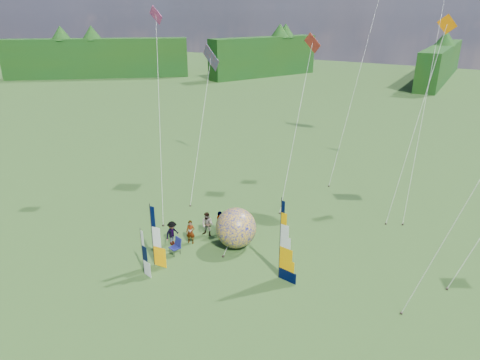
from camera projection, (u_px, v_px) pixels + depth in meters
The scene contains 17 objects.
ground at pixel (218, 302), 22.96m from camera, with size 220.00×220.00×0.00m, color #497730.
treeline_ring at pixel (217, 237), 21.46m from camera, with size 210.00×210.00×8.00m, color #1B3C0D, non-canonical shape.
feather_banner_main at pixel (280, 240), 24.16m from camera, with size 1.34×0.10×4.98m, color black, non-canonical shape.
side_banner_left at pixel (152, 236), 25.57m from camera, with size 1.10×0.10×4.01m, color #FFA200, non-canonical shape.
side_banner_far at pixel (142, 252), 24.89m from camera, with size 0.88×0.10×2.94m, color white, non-canonical shape.
bol_inflatable at pixel (236, 228), 27.91m from camera, with size 2.68×2.68×2.68m, color #00096E.
spectator_a at pixel (191, 232), 28.43m from camera, with size 0.60×0.40×1.66m, color #66594C.
spectator_b at pixel (207, 224), 29.37m from camera, with size 0.84×0.42×1.74m, color #66594C.
spectator_c at pixel (172, 233), 28.27m from camera, with size 1.09×0.40×1.69m, color #66594C.
spectator_d at pixel (220, 223), 29.37m from camera, with size 1.07×0.44×1.83m, color #66594C.
camp_chair at pixel (175, 247), 27.22m from camera, with size 0.65×0.65×1.12m, color #131753, non-canonical shape.
kite_whale at pixel (435, 50), 31.43m from camera, with size 4.29×14.78×23.59m, color black, non-canonical shape.
kite_rainbow_delta at pixel (201, 116), 35.53m from camera, with size 7.17×12.06×12.64m, color red, non-canonical shape.
small_kite_red at pixel (297, 115), 34.35m from camera, with size 4.69×12.11×13.36m, color #F0352C, non-canonical shape.
small_kite_orange at pixel (418, 114), 31.53m from camera, with size 3.50×10.87×14.78m, color #D86600, non-canonical shape.
small_kite_pink at pixel (159, 108), 32.12m from camera, with size 7.86×9.51×15.37m, color #E13988, non-canonical shape.
small_kite_green at pixel (359, 68), 38.16m from camera, with size 3.02×13.02×19.41m, color green, non-canonical shape.
Camera 1 is at (10.49, -15.64, 14.74)m, focal length 32.00 mm.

